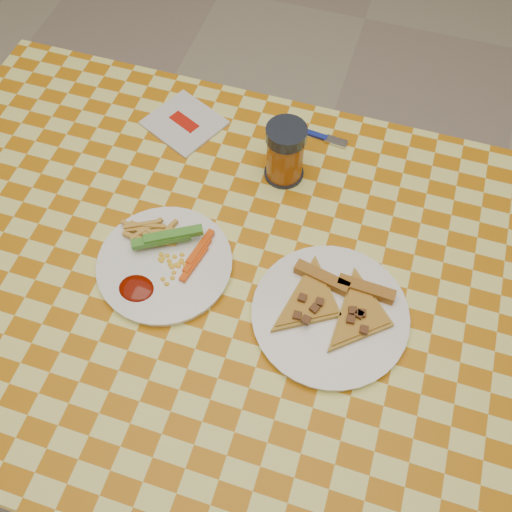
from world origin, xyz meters
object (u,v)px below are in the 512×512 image
object	(u,v)px
table	(226,295)
plate_left	(165,265)
plate_right	(330,315)
drink_glass	(285,153)

from	to	relation	value
table	plate_left	distance (m)	0.13
plate_right	drink_glass	world-z (taller)	drink_glass
plate_left	plate_right	xyz separation A→B (m)	(0.30, -0.01, 0.00)
plate_left	plate_right	distance (m)	0.30
plate_left	plate_right	world-z (taller)	same
plate_right	drink_glass	distance (m)	0.31
table	plate_right	bearing A→B (deg)	-6.12
table	plate_left	bearing A→B (deg)	-172.59
drink_glass	plate_left	bearing A→B (deg)	-118.38
plate_left	drink_glass	size ratio (longest dim) A/B	1.87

